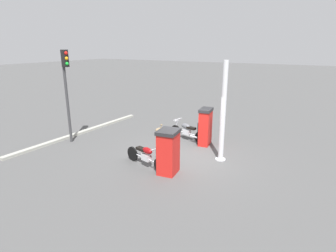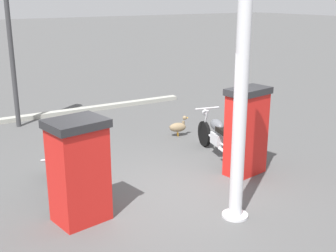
% 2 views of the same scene
% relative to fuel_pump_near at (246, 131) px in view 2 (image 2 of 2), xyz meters
% --- Properties ---
extents(ground_plane, '(120.00, 120.00, 0.00)m').
position_rel_fuel_pump_near_xyz_m(ground_plane, '(0.07, 1.65, -0.84)').
color(ground_plane, '#4C4C4C').
extents(fuel_pump_near, '(0.60, 0.90, 1.66)m').
position_rel_fuel_pump_near_xyz_m(fuel_pump_near, '(0.00, 0.00, 0.00)').
color(fuel_pump_near, red).
rests_on(fuel_pump_near, ground).
extents(fuel_pump_far, '(0.76, 0.90, 1.58)m').
position_rel_fuel_pump_near_xyz_m(fuel_pump_far, '(0.00, 3.31, -0.04)').
color(fuel_pump_far, red).
rests_on(fuel_pump_far, ground).
extents(motorcycle_near_pump, '(2.04, 0.78, 0.92)m').
position_rel_fuel_pump_near_xyz_m(motorcycle_near_pump, '(0.97, -0.15, -0.40)').
color(motorcycle_near_pump, black).
rests_on(motorcycle_near_pump, ground).
extents(motorcycle_far_pump, '(2.05, 0.82, 0.92)m').
position_rel_fuel_pump_near_xyz_m(motorcycle_far_pump, '(0.95, 3.30, -0.40)').
color(motorcycle_far_pump, black).
rests_on(motorcycle_far_pump, ground).
extents(wandering_duck, '(0.32, 0.49, 0.50)m').
position_rel_fuel_pump_near_xyz_m(wandering_duck, '(2.58, -0.24, -0.60)').
color(wandering_duck, '#847051').
rests_on(wandering_duck, ground).
extents(roadside_traffic_light, '(0.38, 0.25, 4.14)m').
position_rel_fuel_pump_near_xyz_m(roadside_traffic_light, '(5.46, 2.76, 1.96)').
color(roadside_traffic_light, '#38383A').
rests_on(roadside_traffic_light, ground).
extents(canopy_support_pole, '(0.40, 0.40, 3.82)m').
position_rel_fuel_pump_near_xyz_m(canopy_support_pole, '(-1.21, 1.30, 0.99)').
color(canopy_support_pole, silver).
rests_on(canopy_support_pole, ground).
extents(road_edge_kerb, '(0.52, 8.06, 0.12)m').
position_rel_fuel_pump_near_xyz_m(road_edge_kerb, '(6.04, 1.65, -0.78)').
color(road_edge_kerb, '#9E9E93').
rests_on(road_edge_kerb, ground).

